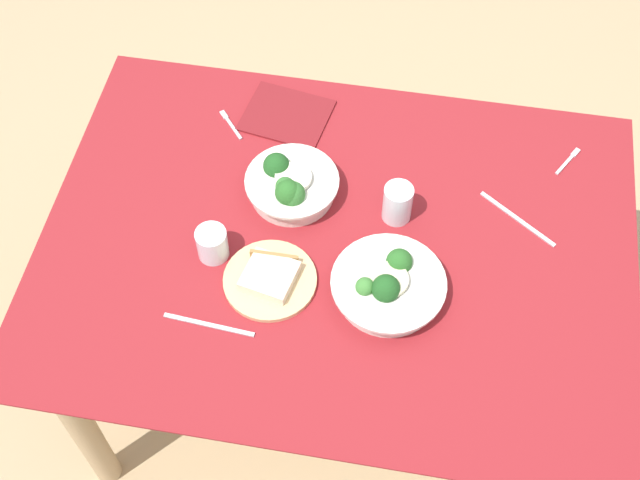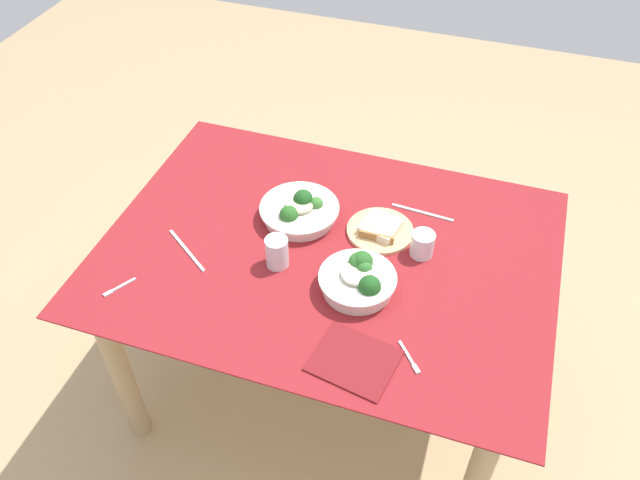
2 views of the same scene
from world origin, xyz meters
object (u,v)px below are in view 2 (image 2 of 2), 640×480
Objects in this scene: fork_by_far_bowl at (118,288)px; table_knife_right at (187,250)px; broccoli_bowl_far at (299,211)px; broccoli_bowl_near at (359,279)px; table_knife_left at (422,212)px; bread_side_plate at (380,229)px; water_glass_center at (422,244)px; napkin_folded_upper at (354,360)px; fork_by_near_bowl at (410,358)px; water_glass_side at (277,252)px.

fork_by_far_bowl and table_knife_right have the same top height.
broccoli_bowl_far reaches higher than fork_by_far_bowl.
table_knife_left is at bearing 74.02° from broccoli_bowl_near.
broccoli_bowl_far is 1.24× the size of table_knife_left.
bread_side_plate is 0.17m from table_knife_left.
water_glass_center is at bearing -127.24° from table_knife_right.
water_glass_center is 0.72m from table_knife_right.
napkin_folded_upper is at bearing -165.53° from table_knife_right.
broccoli_bowl_near reaches higher than broccoli_bowl_far.
fork_by_near_bowl is at bearing -77.09° from table_knife_left.
water_glass_center is at bearing 147.63° from fork_by_near_bowl.
broccoli_bowl_near is 0.28m from fork_by_near_bowl.
broccoli_bowl_near is 1.03× the size of table_knife_right.
water_glass_center is 0.44m from water_glass_side.
broccoli_bowl_far is 1.18× the size of table_knife_right.
bread_side_plate is at bearing 96.81° from napkin_folded_upper.
water_glass_side reaches higher than napkin_folded_upper.
table_knife_right is at bearing -144.16° from table_knife_left.
broccoli_bowl_near is at bearing -142.54° from table_knife_right.
fork_by_near_bowl is (0.86, 0.03, 0.00)m from fork_by_far_bowl.
bread_side_plate is at bearing -118.54° from table_knife_right.
water_glass_side is 1.10× the size of fork_by_near_bowl.
fork_by_near_bowl is 0.15m from napkin_folded_upper.
fork_by_far_bowl is at bearing -131.25° from broccoli_bowl_far.
water_glass_side is 0.46× the size of napkin_folded_upper.
bread_side_plate is 1.02× the size of table_knife_left.
bread_side_plate reaches higher than fork_by_near_bowl.
broccoli_bowl_near is 0.70m from fork_by_far_bowl.
broccoli_bowl_near is 0.24m from water_glass_center.
table_knife_left is at bearing 148.51° from fork_by_near_bowl.
fork_by_far_bowl is (-0.66, -0.47, -0.01)m from bread_side_plate.
table_knife_right is (-0.54, -0.02, -0.04)m from broccoli_bowl_near.
broccoli_bowl_far is at bearing -176.63° from bread_side_plate.
table_knife_left is at bearing 158.80° from fork_by_far_bowl.
water_glass_side reaches higher than table_knife_left.
napkin_folded_upper reaches higher than table_knife_right.
broccoli_bowl_far reaches higher than napkin_folded_upper.
bread_side_plate reaches higher than table_knife_right.
napkin_folded_upper is (0.06, -0.50, -0.01)m from bread_side_plate.
fork_by_near_bowl is 0.76m from table_knife_right.
water_glass_center is (0.14, 0.20, 0.00)m from broccoli_bowl_near.
fork_by_far_bowl is at bearing -137.69° from table_knife_left.
bread_side_plate is 2.34× the size of fork_by_near_bowl.
broccoli_bowl_near is 1.09× the size of table_knife_left.
broccoli_bowl_far is at bearing 123.95° from napkin_folded_upper.
table_knife_right is at bearing -177.85° from broccoli_bowl_near.
fork_by_far_bowl is 0.43× the size of table_knife_right.
fork_by_near_bowl is (0.20, -0.44, -0.01)m from bread_side_plate.
table_knife_right is at bearing 159.16° from napkin_folded_upper.
fork_by_near_bowl is 0.42× the size of napkin_folded_upper.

